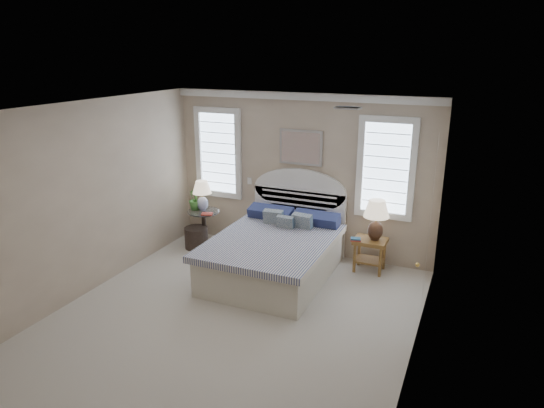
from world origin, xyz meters
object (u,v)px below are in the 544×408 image
(floor_pot, at_px, (196,238))
(lamp_right, at_px, (376,215))
(side_table_left, at_px, (204,224))
(bed, at_px, (276,251))
(lamp_left, at_px, (202,192))
(nightstand_right, at_px, (370,248))

(floor_pot, distance_m, lamp_right, 3.16)
(side_table_left, height_order, lamp_right, lamp_right)
(bed, relative_size, lamp_left, 4.22)
(bed, bearing_deg, floor_pot, 166.56)
(nightstand_right, distance_m, lamp_right, 0.54)
(nightstand_right, distance_m, lamp_left, 3.05)
(lamp_left, bearing_deg, side_table_left, -48.76)
(nightstand_right, height_order, lamp_left, lamp_left)
(side_table_left, xyz_separation_m, nightstand_right, (2.95, 0.10, -0.00))
(side_table_left, bearing_deg, lamp_right, 2.38)
(bed, distance_m, nightstand_right, 1.47)
(side_table_left, distance_m, lamp_left, 0.58)
(nightstand_right, height_order, lamp_right, lamp_right)
(side_table_left, height_order, floor_pot, side_table_left)
(lamp_left, bearing_deg, floor_pot, -92.98)
(bed, xyz_separation_m, side_table_left, (-1.65, 0.59, 0.00))
(bed, relative_size, lamp_right, 3.53)
(side_table_left, relative_size, lamp_left, 1.17)
(nightstand_right, xyz_separation_m, lamp_left, (-2.99, -0.05, 0.57))
(bed, relative_size, side_table_left, 3.61)
(nightstand_right, bearing_deg, lamp_left, -178.98)
(side_table_left, bearing_deg, bed, -19.74)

